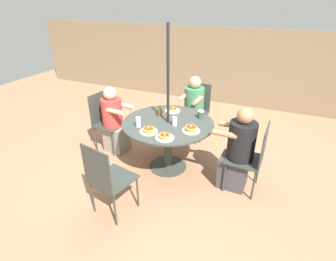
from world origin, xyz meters
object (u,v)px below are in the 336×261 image
at_px(diner_west, 238,152).
at_px(pancake_plate_d, 149,130).
at_px(diner_east, 114,122).
at_px(pancake_plate_b, 172,110).
at_px(coffee_cup, 201,114).
at_px(patio_chair_north, 197,107).
at_px(patio_chair_east, 105,118).
at_px(drinking_glass_b, 138,122).
at_px(patio_chair_west, 252,155).
at_px(pancake_plate_c, 165,137).
at_px(pancake_plate_a, 191,129).
at_px(patio_table, 168,131).
at_px(drinking_glass_a, 175,121).
at_px(syrup_bottle, 160,112).
at_px(diner_north, 193,111).
at_px(patio_chair_south, 106,177).

xyz_separation_m(diner_west, pancake_plate_d, (-1.09, -0.32, 0.24)).
relative_size(diner_east, diner_west, 0.95).
distance_m(pancake_plate_b, pancake_plate_d, 0.75).
height_order(diner_west, coffee_cup, diner_west).
distance_m(patio_chair_north, patio_chair_east, 1.59).
relative_size(diner_east, drinking_glass_b, 7.90).
xyz_separation_m(patio_chair_north, patio_chair_west, (1.11, -1.22, 0.00)).
xyz_separation_m(patio_chair_west, drinking_glass_b, (-1.47, -0.23, 0.28)).
bearing_deg(pancake_plate_c, coffee_cup, 72.73).
height_order(pancake_plate_a, drinking_glass_b, drinking_glass_b).
distance_m(patio_table, pancake_plate_c, 0.49).
bearing_deg(drinking_glass_a, diner_east, 171.24).
height_order(diner_west, pancake_plate_a, diner_west).
height_order(pancake_plate_a, syrup_bottle, syrup_bottle).
bearing_deg(pancake_plate_a, pancake_plate_c, -127.48).
distance_m(patio_table, coffee_cup, 0.52).
bearing_deg(diner_north, patio_chair_south, 84.98).
distance_m(patio_chair_south, drinking_glass_a, 1.17).
bearing_deg(diner_east, drinking_glass_b, 65.89).
height_order(diner_west, syrup_bottle, diner_west).
xyz_separation_m(pancake_plate_b, syrup_bottle, (-0.11, -0.23, 0.04)).
xyz_separation_m(diner_north, syrup_bottle, (-0.24, -0.83, 0.28)).
bearing_deg(pancake_plate_d, pancake_plate_c, -14.91).
relative_size(patio_chair_south, pancake_plate_b, 4.03).
height_order(patio_chair_east, pancake_plate_a, patio_chair_east).
distance_m(patio_chair_west, syrup_bottle, 1.41).
xyz_separation_m(diner_west, syrup_bottle, (-1.19, 0.20, 0.28)).
bearing_deg(syrup_bottle, pancake_plate_c, -59.82).
relative_size(patio_table, drinking_glass_a, 10.98).
bearing_deg(patio_chair_north, pancake_plate_b, 82.08).
bearing_deg(pancake_plate_b, drinking_glass_a, -64.09).
bearing_deg(diner_west, patio_chair_east, 87.95).
distance_m(patio_chair_east, pancake_plate_c, 1.44).
distance_m(syrup_bottle, drinking_glass_a, 0.39).
height_order(patio_table, patio_chair_east, patio_chair_east).
height_order(patio_chair_west, syrup_bottle, patio_chair_west).
distance_m(patio_table, pancake_plate_a, 0.43).
xyz_separation_m(patio_chair_west, pancake_plate_a, (-0.78, -0.07, 0.24)).
bearing_deg(diner_west, patio_chair_south, 134.55).
height_order(patio_chair_south, pancake_plate_b, patio_chair_south).
relative_size(patio_table, coffee_cup, 11.18).
xyz_separation_m(diner_north, pancake_plate_d, (-0.15, -1.36, 0.24)).
distance_m(pancake_plate_b, drinking_glass_b, 0.71).
distance_m(patio_table, drinking_glass_a, 0.24).
distance_m(patio_chair_north, diner_north, 0.18).
relative_size(diner_north, pancake_plate_a, 4.85).
relative_size(syrup_bottle, drinking_glass_a, 1.30).
bearing_deg(pancake_plate_d, syrup_bottle, 100.09).
xyz_separation_m(pancake_plate_c, syrup_bottle, (-0.34, 0.59, 0.04)).
bearing_deg(pancake_plate_d, drinking_glass_b, 157.55).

